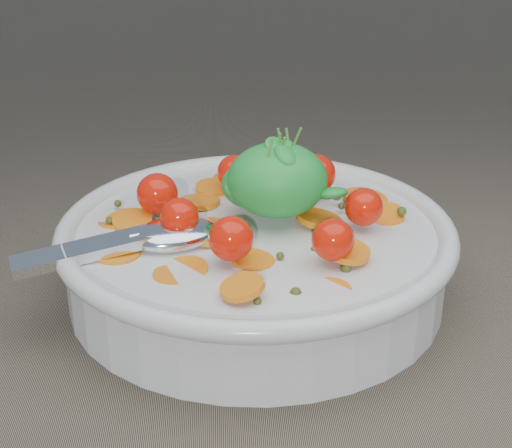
{
  "coord_description": "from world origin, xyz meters",
  "views": [
    {
      "loc": [
        -0.03,
        -0.54,
        0.31
      ],
      "look_at": [
        0.0,
        0.0,
        0.06
      ],
      "focal_mm": 55.0,
      "sensor_mm": 36.0,
      "label": 1
    }
  ],
  "objects": [
    {
      "name": "bowl",
      "position": [
        0.0,
        0.0,
        0.04
      ],
      "size": [
        0.33,
        0.31,
        0.13
      ],
      "color": "silver",
      "rests_on": "ground"
    },
    {
      "name": "napkin",
      "position": [
        -0.03,
        0.17,
        0.0
      ],
      "size": [
        0.18,
        0.16,
        0.01
      ],
      "primitive_type": "cube",
      "rotation": [
        0.0,
        0.0,
        0.11
      ],
      "color": "white",
      "rests_on": "ground"
    },
    {
      "name": "ground",
      "position": [
        0.0,
        0.0,
        0.0
      ],
      "size": [
        6.0,
        6.0,
        0.0
      ],
      "primitive_type": "plane",
      "color": "#756753",
      "rests_on": "ground"
    }
  ]
}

